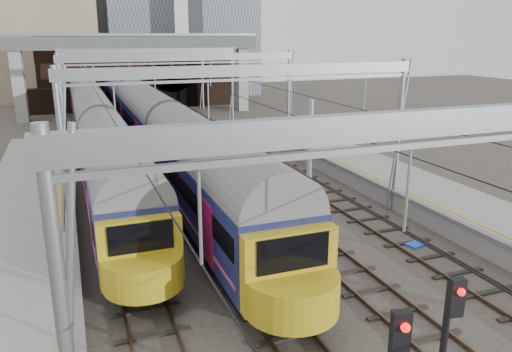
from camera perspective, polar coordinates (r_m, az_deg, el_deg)
name	(u,v)px	position (r m, az deg, el deg)	size (l,w,h in m)	color
ground	(331,310)	(17.97, 8.61, -14.94)	(160.00, 160.00, 0.00)	#38332D
platform_left	(10,316)	(18.18, -26.30, -14.14)	(4.32, 55.00, 1.12)	gray
tracks	(212,188)	(30.78, -5.03, -1.42)	(14.40, 80.00, 0.22)	#4C3828
overhead_line	(184,73)	(35.78, -8.18, 11.61)	(16.80, 80.00, 8.00)	gray
retaining_wall	(142,74)	(66.09, -12.86, 11.34)	(28.00, 2.75, 9.00)	black
overbridge	(136,51)	(59.88, -13.56, 13.68)	(28.00, 3.00, 9.25)	gray
train_main	(133,105)	(49.08, -13.83, 7.88)	(3.12, 72.04, 5.26)	black
train_second	(95,122)	(40.98, -17.96, 5.84)	(2.88, 49.91, 4.92)	black
signal_near_centre	(446,348)	(11.66, 20.86, -17.85)	(0.34, 0.46, 4.51)	black
equip_cover_b	(274,197)	(28.94, 2.04, -2.44)	(0.85, 0.60, 0.10)	blue
equip_cover_c	(416,244)	(23.74, 17.79, -7.46)	(0.83, 0.58, 0.10)	blue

